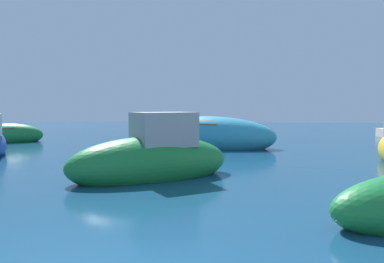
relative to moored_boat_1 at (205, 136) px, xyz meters
name	(u,v)px	position (x,y,z in m)	size (l,w,h in m)	color
moored_boat_1	(205,136)	(0.00, 0.00, 0.00)	(6.56, 2.42, 1.86)	teal
moored_boat_4	(8,135)	(-10.51, 1.44, -0.16)	(3.73, 2.90, 1.27)	#197233
moored_boat_7	(153,159)	(-0.74, -7.48, 0.01)	(4.65, 3.98, 2.09)	#197233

